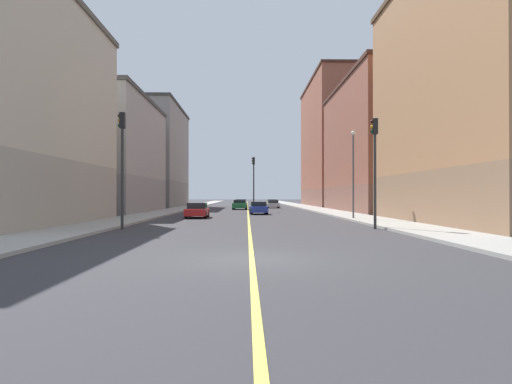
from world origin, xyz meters
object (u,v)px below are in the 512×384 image
Objects in this scene: car_white at (241,203)px; car_blue at (258,208)px; building_left_near at (505,91)px; building_left_mid at (390,147)px; building_left_far at (343,144)px; car_green at (240,205)px; car_yellow at (272,203)px; car_red at (197,211)px; car_silver at (273,204)px; traffic_light_left_near at (375,158)px; building_right_midblock at (97,155)px; car_maroon at (241,203)px; traffic_light_right_near at (122,155)px; street_lamp_left_near at (353,165)px; traffic_light_median_far at (254,177)px; building_right_distant at (145,157)px.

car_blue reaches higher than car_white.
car_blue is (-15.93, 16.16, -8.19)m from building_left_near.
building_left_near is at bearing -90.00° from building_left_mid.
building_left_far is 21.13m from car_white.
car_green is 1.01× the size of car_yellow.
car_red reaches higher than car_silver.
car_yellow is at bearing 93.40° from traffic_light_left_near.
traffic_light_left_near reaches higher than car_silver.
car_green is 1.08× the size of car_silver.
building_right_midblock is 28.21m from car_maroon.
building_left_far is 53.71m from traffic_light_left_near.
car_white is (-18.25, 50.27, -8.22)m from building_left_near.
traffic_light_right_near is 51.20m from car_yellow.
car_white is 34.19m from car_blue.
car_red is (-12.61, 3.59, -3.70)m from street_lamp_left_near.
building_left_far reaches higher than car_maroon.
car_green is at bearing 80.02° from traffic_light_right_near.
car_maroon is at bearing -151.54° from car_yellow.
building_right_midblock is at bearing 137.03° from car_red.
traffic_light_left_near is (-9.81, -26.66, -3.66)m from building_left_mid.
car_blue is at bearing -87.60° from traffic_light_median_far.
building_right_distant is at bearing 165.54° from car_silver.
building_left_mid is 34.08m from building_right_midblock.
building_left_mid is 5.59× the size of car_maroon.
car_red is at bearing -103.10° from car_yellow.
traffic_light_right_near is 17.90m from street_lamp_left_near.
car_silver is (4.89, -5.23, -0.02)m from car_maroon.
car_green is (15.91, -12.18, -7.63)m from building_right_distant.
car_red is (-5.46, -7.14, -0.01)m from car_blue.
car_blue is at bearing -86.11° from car_white.
street_lamp_left_near is 27.67m from car_green.
car_maroon is (-18.02, 20.26, -7.10)m from building_left_mid.
traffic_light_right_near is (-24.21, -26.66, -3.50)m from building_left_mid.
building_left_far is at bearing 90.00° from building_left_near.
car_blue is 8.99m from car_red.
building_right_distant is at bearing 133.67° from traffic_light_median_far.
traffic_light_left_near is (24.18, -24.40, -2.35)m from building_right_midblock.
building_left_far reaches higher than traffic_light_left_near.
street_lamp_left_near is at bearing -101.49° from building_left_far.
building_left_far reaches higher than car_red.
street_lamp_left_near is at bearing -56.33° from car_blue.
building_left_mid reaches higher than street_lamp_left_near.
traffic_light_median_far is 1.55× the size of car_yellow.
building_left_mid is at bearing -61.09° from car_yellow.
car_white is at bearing 123.80° from building_left_mid.
traffic_light_median_far is 1.64× the size of car_silver.
car_maroon is (15.97, -0.15, -7.65)m from building_right_distant.
building_right_midblock is 19.92m from car_green.
traffic_light_left_near is 47.76m from car_maroon.
car_red is at bearing -42.97° from building_right_midblock.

